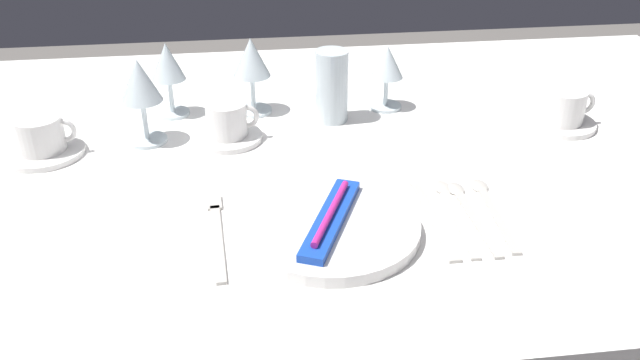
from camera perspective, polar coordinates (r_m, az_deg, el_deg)
dining_table at (r=1.25m, az=0.74°, el=-0.53°), size 1.80×1.11×0.74m
dinner_plate at (r=0.96m, az=0.91°, el=-4.05°), size 0.26×0.26×0.02m
toothbrush_package at (r=0.96m, az=0.92°, el=-3.21°), size 0.12×0.21×0.02m
fork_outer at (r=0.98m, az=-8.71°, el=-4.33°), size 0.03×0.22×0.00m
dinner_knife at (r=1.00m, az=9.67°, el=-3.45°), size 0.02×0.21×0.00m
spoon_soup at (r=1.04m, az=11.07°, el=-2.29°), size 0.03×0.22×0.01m
spoon_dessert at (r=1.05m, az=12.36°, el=-2.32°), size 0.03×0.21×0.01m
spoon_tea at (r=1.06m, az=14.16°, el=-2.05°), size 0.03×0.21×0.01m
saucer_left at (r=1.24m, az=-7.80°, el=3.60°), size 0.13×0.13×0.01m
coffee_cup_left at (r=1.23m, az=-7.83°, el=5.12°), size 0.10×0.07×0.06m
saucer_right at (r=1.27m, az=-22.37°, el=2.20°), size 0.14×0.14×0.01m
coffee_cup_right at (r=1.26m, az=-22.61°, el=3.64°), size 0.11×0.08×0.06m
saucer_far at (r=1.36m, az=19.58°, el=4.54°), size 0.13×0.13×0.01m
coffee_cup_far at (r=1.35m, az=19.89°, el=5.94°), size 0.11×0.08×0.06m
wine_glass_centre at (r=1.32m, az=-5.83°, el=9.94°), size 0.07×0.07×0.15m
wine_glass_left at (r=1.34m, az=5.70°, el=9.56°), size 0.07×0.07×0.13m
wine_glass_right at (r=1.22m, az=-14.98°, el=7.77°), size 0.07×0.07×0.16m
wine_glass_far at (r=1.33m, az=-12.77°, el=9.39°), size 0.07×0.07×0.15m
drink_tumbler at (r=1.29m, az=0.98°, el=7.94°), size 0.06×0.06×0.14m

